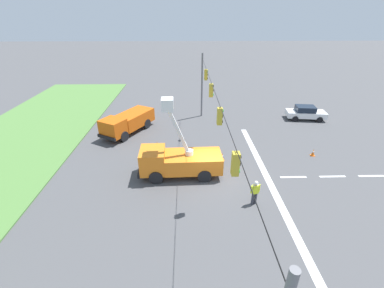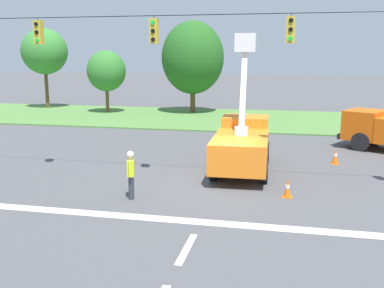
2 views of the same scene
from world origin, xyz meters
TOP-DOWN VIEW (x-y plane):
  - ground_plane at (0.00, 0.00)m, footprint 200.00×200.00m
  - lane_markings at (0.00, -5.71)m, footprint 17.60×15.25m
  - signal_gantry at (-0.02, -0.00)m, footprint 26.20×0.33m
  - utility_truck_bucket_lift at (0.58, 2.47)m, footprint 2.51×6.24m
  - utility_truck_support_near at (8.45, 7.81)m, footprint 6.50×5.01m
  - sedan_white at (11.62, -11.92)m, footprint 2.31×4.48m
  - road_worker at (-2.90, -2.49)m, footprint 0.34×0.63m
  - traffic_cone_foreground_left at (4.81, 4.50)m, footprint 0.36×0.36m
  - traffic_cone_foreground_right at (2.62, -1.14)m, footprint 0.36×0.36m
  - traffic_cone_mid_left at (3.18, -9.10)m, footprint 0.36×0.36m

SIDE VIEW (x-z plane):
  - ground_plane at x=0.00m, z-range 0.00..0.00m
  - lane_markings at x=0.00m, z-range 0.00..0.01m
  - traffic_cone_mid_left at x=3.18m, z-range -0.01..0.66m
  - traffic_cone_foreground_right at x=2.62m, z-range -0.01..0.70m
  - traffic_cone_foreground_left at x=4.81m, z-range 0.00..0.76m
  - sedan_white at x=11.62m, z-range 0.01..1.57m
  - road_worker at x=-2.90m, z-range 0.11..1.88m
  - utility_truck_support_near at x=8.45m, z-range 0.12..2.22m
  - utility_truck_bucket_lift at x=0.58m, z-range -1.70..4.33m
  - signal_gantry at x=-0.02m, z-range 0.98..8.18m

